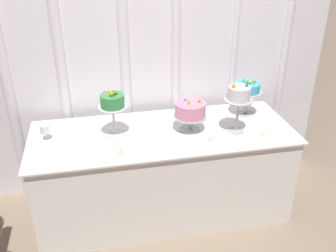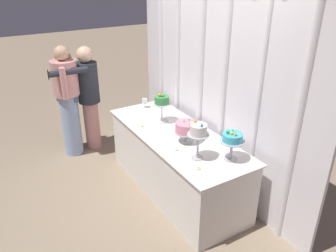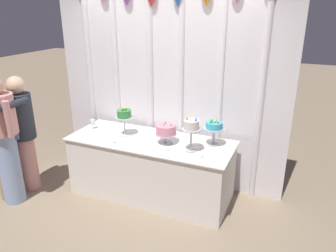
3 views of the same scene
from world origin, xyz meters
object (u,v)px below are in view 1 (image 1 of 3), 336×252
object	(u,v)px
cake_table	(163,172)
tealight_near_right	(263,135)
tealight_far_left	(120,152)
cake_display_rightmost	(248,90)
wine_glass	(45,130)
cake_display_midright	(239,96)
cake_display_leftmost	(113,104)
cake_display_midleft	(190,111)
tealight_near_left	(210,139)

from	to	relation	value
cake_table	tealight_near_right	bearing A→B (deg)	-16.33
tealight_far_left	cake_display_rightmost	bearing A→B (deg)	20.87
cake_table	cake_display_rightmost	xyz separation A→B (m)	(0.78, 0.17, 0.63)
wine_glass	cake_display_midright	bearing A→B (deg)	-6.20
cake_display_leftmost	wine_glass	bearing A→B (deg)	177.16
cake_display_midleft	cake_display_rightmost	world-z (taller)	cake_display_rightmost
cake_display_midleft	cake_display_midright	size ratio (longest dim) A/B	0.65
cake_table	cake_display_midleft	world-z (taller)	cake_display_midleft
cake_display_midleft	cake_table	bearing A→B (deg)	177.75
cake_display_leftmost	cake_display_midright	distance (m)	0.98
tealight_near_left	cake_display_leftmost	bearing A→B (deg)	161.98
cake_display_rightmost	tealight_near_right	distance (m)	0.46
tealight_far_left	cake_display_midright	bearing A→B (deg)	9.27
cake_display_leftmost	cake_display_rightmost	world-z (taller)	cake_display_leftmost
cake_display_rightmost	wine_glass	size ratio (longest dim) A/B	2.53
tealight_near_left	tealight_far_left	bearing A→B (deg)	-175.37
tealight_far_left	tealight_near_left	size ratio (longest dim) A/B	0.81
cake_table	cake_display_leftmost	bearing A→B (deg)	175.89
tealight_far_left	tealight_near_left	distance (m)	0.71
cake_table	tealight_near_left	world-z (taller)	tealight_near_left
cake_display_leftmost	tealight_near_right	world-z (taller)	cake_display_leftmost
cake_display_midleft	tealight_near_right	world-z (taller)	cake_display_midleft
wine_glass	tealight_far_left	bearing A→B (deg)	-30.32
tealight_far_left	tealight_near_left	xyz separation A→B (m)	(0.71, 0.06, -0.00)
cake_table	tealight_near_left	xyz separation A→B (m)	(0.34, -0.21, 0.41)
cake_display_rightmost	cake_display_leftmost	bearing A→B (deg)	-172.89
cake_display_midright	tealight_far_left	distance (m)	1.01
tealight_near_right	tealight_far_left	bearing A→B (deg)	-177.96
cake_display_midright	tealight_far_left	xyz separation A→B (m)	(-0.96, -0.16, -0.29)
cake_table	cake_display_leftmost	distance (m)	0.77
cake_display_rightmost	tealight_far_left	world-z (taller)	cake_display_rightmost
cake_display_rightmost	wine_glass	world-z (taller)	cake_display_rightmost
cake_display_midright	wine_glass	world-z (taller)	cake_display_midright
tealight_near_right	wine_glass	bearing A→B (deg)	170.60
cake_display_midleft	cake_display_rightmost	size ratio (longest dim) A/B	0.84
wine_glass	tealight_near_left	xyz separation A→B (m)	(1.25, -0.26, -0.08)
cake_display_midleft	cake_display_midright	xyz separation A→B (m)	(0.36, -0.10, 0.13)
cake_display_midright	cake_display_rightmost	bearing A→B (deg)	55.43
cake_display_midleft	tealight_far_left	xyz separation A→B (m)	(-0.59, -0.26, -0.16)
tealight_near_left	tealight_near_right	bearing A→B (deg)	-2.24
cake_display_leftmost	tealight_far_left	bearing A→B (deg)	-86.73
cake_display_midleft	cake_display_midright	distance (m)	0.40
cake_display_rightmost	wine_glass	xyz separation A→B (m)	(-1.70, -0.12, -0.14)
cake_display_midright	tealight_far_left	size ratio (longest dim) A/B	11.17
wine_glass	tealight_far_left	xyz separation A→B (m)	(0.55, -0.32, -0.08)
cake_display_leftmost	wine_glass	world-z (taller)	cake_display_leftmost
cake_display_midleft	cake_display_midright	bearing A→B (deg)	-15.46
cake_display_leftmost	tealight_near_left	world-z (taller)	cake_display_leftmost
wine_glass	cake_table	bearing A→B (deg)	-3.38
cake_display_leftmost	tealight_near_left	xyz separation A→B (m)	(0.72, -0.24, -0.26)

